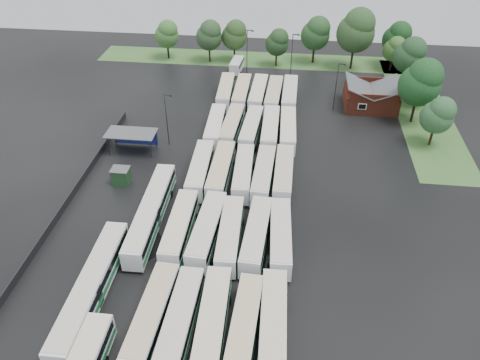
# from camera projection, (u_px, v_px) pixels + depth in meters

# --- Properties ---
(ground) EXTENTS (160.00, 160.00, 0.00)m
(ground) POSITION_uv_depth(u_px,v_px,m) (214.00, 249.00, 59.80)
(ground) COLOR black
(ground) RESTS_ON ground
(brick_building) EXTENTS (10.07, 8.60, 5.39)m
(brick_building) POSITION_uv_depth(u_px,v_px,m) (371.00, 98.00, 90.84)
(brick_building) COLOR maroon
(brick_building) RESTS_ON ground
(wash_shed) EXTENTS (8.20, 4.20, 3.58)m
(wash_shed) POSITION_uv_depth(u_px,v_px,m) (132.00, 134.00, 77.38)
(wash_shed) COLOR #2D2D30
(wash_shed) RESTS_ON ground
(utility_hut) EXTENTS (2.70, 2.20, 2.62)m
(utility_hut) POSITION_uv_depth(u_px,v_px,m) (121.00, 176.00, 70.69)
(utility_hut) COLOR #193C1C
(utility_hut) RESTS_ON ground
(grass_strip_north) EXTENTS (80.00, 10.00, 0.01)m
(grass_strip_north) POSITION_uv_depth(u_px,v_px,m) (266.00, 60.00, 111.72)
(grass_strip_north) COLOR #3E6A2D
(grass_strip_north) RESTS_ON ground
(grass_strip_east) EXTENTS (10.00, 50.00, 0.01)m
(grass_strip_east) POSITION_uv_depth(u_px,v_px,m) (421.00, 110.00, 91.02)
(grass_strip_east) COLOR #3E6A2D
(grass_strip_east) RESTS_ON ground
(west_fence) EXTENTS (0.10, 50.00, 1.20)m
(west_fence) POSITION_uv_depth(u_px,v_px,m) (72.00, 195.00, 67.97)
(west_fence) COLOR #2D2D30
(west_fence) RESTS_ON ground
(bus_r1c0) EXTENTS (3.16, 12.77, 3.53)m
(bus_r1c0) POSITION_uv_depth(u_px,v_px,m) (152.00, 316.00, 49.03)
(bus_r1c0) COLOR white
(bus_r1c0) RESTS_ON ground
(bus_r1c1) EXTENTS (2.88, 12.62, 3.50)m
(bus_r1c1) POSITION_uv_depth(u_px,v_px,m) (180.00, 321.00, 48.55)
(bus_r1c1) COLOR white
(bus_r1c1) RESTS_ON ground
(bus_r1c2) EXTENTS (3.13, 12.95, 3.58)m
(bus_r1c2) POSITION_uv_depth(u_px,v_px,m) (213.00, 322.00, 48.38)
(bus_r1c2) COLOR white
(bus_r1c2) RESTS_ON ground
(bus_r1c3) EXTENTS (3.07, 12.30, 3.40)m
(bus_r1c3) POSITION_uv_depth(u_px,v_px,m) (244.00, 327.00, 47.97)
(bus_r1c3) COLOR white
(bus_r1c3) RESTS_ON ground
(bus_r1c4) EXTENTS (3.09, 12.78, 3.53)m
(bus_r1c4) POSITION_uv_depth(u_px,v_px,m) (273.00, 325.00, 48.15)
(bus_r1c4) COLOR white
(bus_r1c4) RESTS_ON ground
(bus_r2c0) EXTENTS (2.78, 12.66, 3.52)m
(bus_r2c0) POSITION_uv_depth(u_px,v_px,m) (180.00, 228.00, 60.23)
(bus_r2c0) COLOR white
(bus_r2c0) RESTS_ON ground
(bus_r2c1) EXTENTS (3.37, 12.94, 3.57)m
(bus_r2c1) POSITION_uv_depth(u_px,v_px,m) (207.00, 230.00, 59.83)
(bus_r2c1) COLOR white
(bus_r2c1) RESTS_ON ground
(bus_r2c2) EXTENTS (3.03, 12.45, 3.44)m
(bus_r2c2) POSITION_uv_depth(u_px,v_px,m) (230.00, 235.00, 59.27)
(bus_r2c2) COLOR white
(bus_r2c2) RESTS_ON ground
(bus_r2c3) EXTENTS (3.27, 12.68, 3.50)m
(bus_r2c3) POSITION_uv_depth(u_px,v_px,m) (256.00, 235.00, 59.09)
(bus_r2c3) COLOR white
(bus_r2c3) RESTS_ON ground
(bus_r2c4) EXTENTS (3.25, 12.43, 3.43)m
(bus_r2c4) POSITION_uv_depth(u_px,v_px,m) (280.00, 237.00, 58.96)
(bus_r2c4) COLOR white
(bus_r2c4) RESTS_ON ground
(bus_r3c0) EXTENTS (3.08, 12.78, 3.54)m
(bus_r3c0) POSITION_uv_depth(u_px,v_px,m) (200.00, 170.00, 70.90)
(bus_r3c0) COLOR white
(bus_r3c0) RESTS_ON ground
(bus_r3c1) EXTENTS (2.82, 12.86, 3.57)m
(bus_r3c1) POSITION_uv_depth(u_px,v_px,m) (221.00, 171.00, 70.60)
(bus_r3c1) COLOR white
(bus_r3c1) RESTS_ON ground
(bus_r3c2) EXTENTS (2.97, 12.24, 3.39)m
(bus_r3c2) POSITION_uv_depth(u_px,v_px,m) (243.00, 173.00, 70.35)
(bus_r3c2) COLOR white
(bus_r3c2) RESTS_ON ground
(bus_r3c3) EXTENTS (2.98, 12.51, 3.46)m
(bus_r3c3) POSITION_uv_depth(u_px,v_px,m) (263.00, 175.00, 69.88)
(bus_r3c3) COLOR white
(bus_r3c3) RESTS_ON ground
(bus_r3c4) EXTENTS (2.76, 12.49, 3.47)m
(bus_r3c4) POSITION_uv_depth(u_px,v_px,m) (284.00, 174.00, 70.00)
(bus_r3c4) COLOR white
(bus_r3c4) RESTS_ON ground
(bus_r4c0) EXTENTS (3.04, 12.40, 3.43)m
(bus_r4c0) POSITION_uv_depth(u_px,v_px,m) (215.00, 127.00, 81.66)
(bus_r4c0) COLOR white
(bus_r4c0) RESTS_ON ground
(bus_r4c1) EXTENTS (3.18, 12.43, 3.43)m
(bus_r4c1) POSITION_uv_depth(u_px,v_px,m) (232.00, 126.00, 81.79)
(bus_r4c1) COLOR white
(bus_r4c1) RESTS_ON ground
(bus_r4c2) EXTENTS (3.26, 12.52, 3.45)m
(bus_r4c2) POSITION_uv_depth(u_px,v_px,m) (251.00, 129.00, 81.07)
(bus_r4c2) COLOR white
(bus_r4c2) RESTS_ON ground
(bus_r4c3) EXTENTS (2.80, 12.72, 3.53)m
(bus_r4c3) POSITION_uv_depth(u_px,v_px,m) (270.00, 130.00, 80.78)
(bus_r4c3) COLOR white
(bus_r4c3) RESTS_ON ground
(bus_r4c4) EXTENTS (2.98, 12.57, 3.48)m
(bus_r4c4) POSITION_uv_depth(u_px,v_px,m) (288.00, 130.00, 80.63)
(bus_r4c4) COLOR white
(bus_r4c4) RESTS_ON ground
(bus_r5c0) EXTENTS (3.19, 12.66, 3.50)m
(bus_r5c0) POSITION_uv_depth(u_px,v_px,m) (226.00, 92.00, 93.05)
(bus_r5c0) COLOR white
(bus_r5c0) RESTS_ON ground
(bus_r5c1) EXTENTS (2.70, 12.56, 3.49)m
(bus_r5c1) POSITION_uv_depth(u_px,v_px,m) (242.00, 93.00, 92.63)
(bus_r5c1) COLOR white
(bus_r5c1) RESTS_ON ground
(bus_r5c2) EXTENTS (3.04, 12.84, 3.55)m
(bus_r5c2) POSITION_uv_depth(u_px,v_px,m) (258.00, 94.00, 92.24)
(bus_r5c2) COLOR white
(bus_r5c2) RESTS_ON ground
(bus_r5c3) EXTENTS (3.09, 12.73, 3.52)m
(bus_r5c3) POSITION_uv_depth(u_px,v_px,m) (274.00, 95.00, 91.76)
(bus_r5c3) COLOR white
(bus_r5c3) RESTS_ON ground
(bus_r5c4) EXTENTS (2.92, 12.89, 3.58)m
(bus_r5c4) POSITION_uv_depth(u_px,v_px,m) (290.00, 95.00, 91.74)
(bus_r5c4) COLOR white
(bus_r5c4) RESTS_ON ground
(artic_bus_west_b) EXTENTS (3.00, 18.90, 3.50)m
(artic_bus_west_b) POSITION_uv_depth(u_px,v_px,m) (151.00, 212.00, 62.75)
(artic_bus_west_b) COLOR white
(artic_bus_west_b) RESTS_ON ground
(artic_bus_west_c) EXTENTS (2.91, 19.13, 3.54)m
(artic_bus_west_c) POSITION_uv_depth(u_px,v_px,m) (92.00, 288.00, 52.03)
(artic_bus_west_c) COLOR white
(artic_bus_west_c) RESTS_ON ground
(minibus) EXTENTS (2.77, 6.31, 2.68)m
(minibus) POSITION_uv_depth(u_px,v_px,m) (237.00, 65.00, 105.26)
(minibus) COLOR white
(minibus) RESTS_ON ground
(tree_north_0) EXTENTS (5.60, 5.60, 9.28)m
(tree_north_0) POSITION_uv_depth(u_px,v_px,m) (167.00, 34.00, 109.04)
(tree_north_0) COLOR black
(tree_north_0) RESTS_ON ground
(tree_north_1) EXTENTS (6.00, 6.00, 9.94)m
(tree_north_1) POSITION_uv_depth(u_px,v_px,m) (209.00, 35.00, 107.07)
(tree_north_1) COLOR black
(tree_north_1) RESTS_ON ground
(tree_north_2) EXTENTS (5.91, 5.91, 9.78)m
(tree_north_2) POSITION_uv_depth(u_px,v_px,m) (235.00, 35.00, 107.59)
(tree_north_2) COLOR black
(tree_north_2) RESTS_ON ground
(tree_north_3) EXTENTS (5.30, 5.30, 8.79)m
(tree_north_3) POSITION_uv_depth(u_px,v_px,m) (278.00, 42.00, 105.42)
(tree_north_3) COLOR #2F2114
(tree_north_3) RESTS_ON ground
(tree_north_4) EXTENTS (6.61, 6.61, 10.94)m
(tree_north_4) POSITION_uv_depth(u_px,v_px,m) (316.00, 33.00, 106.27)
(tree_north_4) COLOR black
(tree_north_4) RESTS_ON ground
(tree_north_5) EXTENTS (8.37, 8.37, 13.87)m
(tree_north_5) POSITION_uv_depth(u_px,v_px,m) (357.00, 30.00, 102.18)
(tree_north_5) COLOR black
(tree_north_5) RESTS_ON ground
(tree_north_6) EXTENTS (6.30, 6.30, 10.44)m
(tree_north_6) POSITION_uv_depth(u_px,v_px,m) (398.00, 37.00, 104.76)
(tree_north_6) COLOR black
(tree_north_6) RESTS_ON ground
(tree_east_0) EXTENTS (5.49, 5.49, 9.09)m
(tree_east_0) POSITION_uv_depth(u_px,v_px,m) (439.00, 115.00, 76.91)
(tree_east_0) COLOR black
(tree_east_0) RESTS_ON ground
(tree_east_1) EXTENTS (7.49, 7.49, 12.40)m
(tree_east_1) POSITION_uv_depth(u_px,v_px,m) (422.00, 82.00, 82.29)
(tree_east_1) COLOR black
(tree_east_1) RESTS_ON ground
(tree_east_2) EXTENTS (5.76, 5.76, 9.54)m
(tree_east_2) POSITION_uv_depth(u_px,v_px,m) (425.00, 77.00, 88.72)
(tree_east_2) COLOR black
(tree_east_2) RESTS_ON ground
(tree_east_3) EXTENTS (6.49, 6.49, 10.75)m
(tree_east_3) POSITION_uv_depth(u_px,v_px,m) (410.00, 55.00, 95.74)
(tree_east_3) COLOR #37251B
(tree_east_3) RESTS_ON ground
(tree_east_4) EXTENTS (4.84, 4.84, 8.01)m
(tree_east_4) POSITION_uv_depth(u_px,v_px,m) (395.00, 49.00, 103.44)
(tree_east_4) COLOR black
(tree_east_4) RESTS_ON ground
(lamp_post_ne) EXTENTS (1.46, 0.28, 9.45)m
(lamp_post_ne) POSITION_uv_depth(u_px,v_px,m) (337.00, 84.00, 87.74)
(lamp_post_ne) COLOR #2D2D30
(lamp_post_ne) RESTS_ON ground
(lamp_post_nw) EXTENTS (1.45, 0.28, 9.43)m
(lamp_post_nw) POSITION_uv_depth(u_px,v_px,m) (167.00, 116.00, 77.37)
(lamp_post_nw) COLOR #2D2D30
(lamp_post_nw) RESTS_ON ground
(lamp_post_back_w) EXTENTS (1.54, 0.30, 10.01)m
(lamp_post_back_w) POSITION_uv_depth(u_px,v_px,m) (248.00, 49.00, 101.42)
(lamp_post_back_w) COLOR #2D2D30
(lamp_post_back_w) RESTS_ON ground
(lamp_post_back_e) EXTENTS (1.53, 0.30, 9.94)m
(lamp_post_back_e) POSITION_uv_depth(u_px,v_px,m) (292.00, 53.00, 99.47)
(lamp_post_back_e) COLOR #2D2D30
(lamp_post_back_e) RESTS_ON ground
(puddle_2) EXTENTS (7.65, 7.65, 0.01)m
(puddle_2) POSITION_uv_depth(u_px,v_px,m) (133.00, 245.00, 60.45)
(puddle_2) COLOR black
(puddle_2) RESTS_ON ground
(puddle_3) EXTENTS (4.34, 4.34, 0.01)m
(puddle_3) POSITION_uv_depth(u_px,v_px,m) (275.00, 267.00, 57.27)
(puddle_3) COLOR black
(puddle_3) RESTS_ON ground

